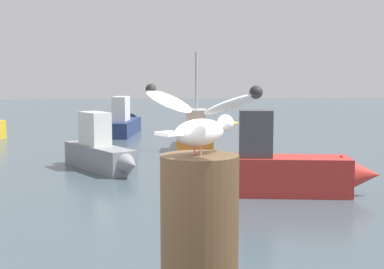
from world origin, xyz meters
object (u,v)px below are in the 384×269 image
at_px(boat_orange, 197,136).
at_px(boat_navy, 124,123).
at_px(boat_red, 290,169).
at_px(mooring_post, 199,268).
at_px(boat_grey, 102,152).
at_px(seagull, 200,120).

bearing_deg(boat_orange, boat_navy, 117.68).
relative_size(boat_red, boat_orange, 0.69).
xyz_separation_m(mooring_post, boat_navy, (-0.54, 22.22, -1.35)).
bearing_deg(boat_red, boat_orange, 97.55).
xyz_separation_m(boat_grey, boat_navy, (0.52, 9.42, -0.02)).
xyz_separation_m(boat_red, boat_orange, (-1.05, 7.95, -0.14)).
xyz_separation_m(boat_grey, boat_orange, (3.15, 4.38, -0.09)).
bearing_deg(mooring_post, boat_orange, 83.03).
xyz_separation_m(seagull, boat_red, (3.15, 9.23, -1.84)).
distance_m(mooring_post, boat_grey, 12.91).
bearing_deg(boat_grey, boat_navy, 86.87).
bearing_deg(seagull, boat_navy, 91.40).
height_order(seagull, boat_orange, boat_orange).
distance_m(mooring_post, boat_red, 9.84).
relative_size(boat_grey, boat_orange, 0.63).
xyz_separation_m(boat_grey, boat_red, (4.21, -3.57, 0.05)).
height_order(boat_red, boat_orange, boat_orange).
relative_size(boat_navy, boat_orange, 0.87).
bearing_deg(seagull, boat_red, 71.15).
height_order(seagull, boat_grey, seagull).
bearing_deg(boat_grey, seagull, -85.27).
distance_m(boat_navy, boat_orange, 5.68).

